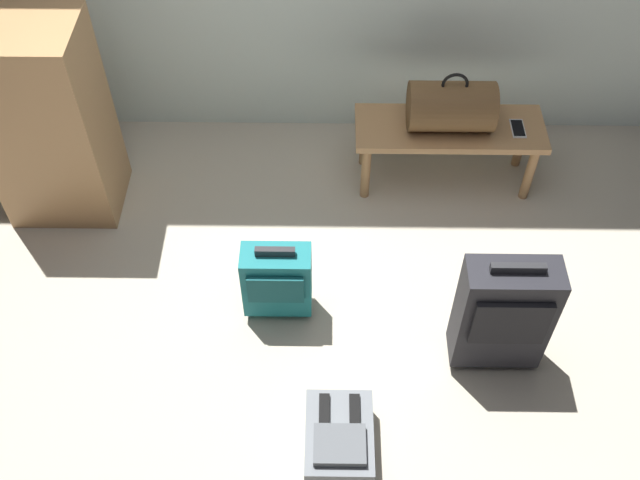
% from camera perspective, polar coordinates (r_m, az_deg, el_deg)
% --- Properties ---
extents(ground_plane, '(6.60, 6.60, 0.00)m').
position_cam_1_polar(ground_plane, '(3.52, -0.33, -7.73)').
color(ground_plane, '#B2A893').
extents(bench, '(1.00, 0.36, 0.39)m').
position_cam_1_polar(bench, '(4.02, 9.94, 8.04)').
color(bench, '#A87A4C').
rests_on(bench, ground).
extents(duffel_bag_brown, '(0.44, 0.26, 0.34)m').
position_cam_1_polar(duffel_bag_brown, '(3.90, 10.12, 10.14)').
color(duffel_bag_brown, brown).
rests_on(duffel_bag_brown, bench).
extents(cell_phone, '(0.07, 0.14, 0.01)m').
position_cam_1_polar(cell_phone, '(4.04, 15.05, 8.33)').
color(cell_phone, silver).
rests_on(cell_phone, bench).
extents(suitcase_upright_charcoal, '(0.40, 0.20, 0.68)m').
position_cam_1_polar(suitcase_upright_charcoal, '(3.27, 14.00, -5.57)').
color(suitcase_upright_charcoal, black).
rests_on(suitcase_upright_charcoal, ground).
extents(suitcase_small_teal, '(0.32, 0.18, 0.46)m').
position_cam_1_polar(suitcase_small_teal, '(3.42, -3.35, -3.11)').
color(suitcase_small_teal, '#14666B').
rests_on(suitcase_small_teal, ground).
extents(backpack_grey, '(0.28, 0.38, 0.21)m').
position_cam_1_polar(backpack_grey, '(3.17, 1.49, -15.23)').
color(backpack_grey, slate).
rests_on(backpack_grey, ground).
extents(side_cabinet, '(0.56, 0.44, 1.10)m').
position_cam_1_polar(side_cabinet, '(3.95, -20.41, 8.54)').
color(side_cabinet, '#A87A4C').
rests_on(side_cabinet, ground).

